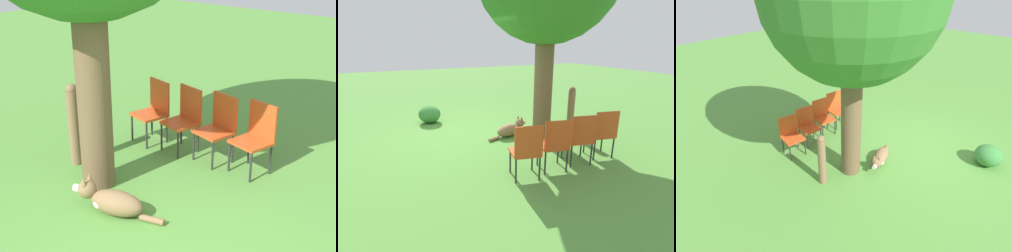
# 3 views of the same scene
# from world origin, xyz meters

# --- Properties ---
(ground_plane) EXTENTS (30.00, 30.00, 0.00)m
(ground_plane) POSITION_xyz_m (0.00, 0.00, 0.00)
(ground_plane) COLOR #56933D
(dog) EXTENTS (0.48, 1.08, 0.41)m
(dog) POSITION_xyz_m (0.38, 0.79, 0.15)
(dog) COLOR olive
(dog) RESTS_ON ground_plane
(fence_post) EXTENTS (0.16, 0.16, 1.12)m
(fence_post) POSITION_xyz_m (0.91, 2.05, 0.57)
(fence_post) COLOR #846647
(fence_post) RESTS_ON ground_plane
(red_chair_0) EXTENTS (0.50, 0.52, 0.92)m
(red_chair_0) POSITION_xyz_m (2.28, 0.13, 0.52)
(red_chair_0) COLOR #D14C1E
(red_chair_0) RESTS_ON ground_plane
(red_chair_1) EXTENTS (0.50, 0.52, 0.92)m
(red_chair_1) POSITION_xyz_m (2.25, 0.68, 0.52)
(red_chair_1) COLOR #D14C1E
(red_chair_1) RESTS_ON ground_plane
(red_chair_2) EXTENTS (0.50, 0.52, 0.92)m
(red_chair_2) POSITION_xyz_m (2.21, 1.23, 0.52)
(red_chair_2) COLOR #D14C1E
(red_chair_2) RESTS_ON ground_plane
(red_chair_3) EXTENTS (0.50, 0.52, 0.92)m
(red_chair_3) POSITION_xyz_m (2.17, 1.79, 0.52)
(red_chair_3) COLOR #D14C1E
(red_chair_3) RESTS_ON ground_plane
(low_shrub) EXTENTS (0.57, 0.57, 0.45)m
(low_shrub) POSITION_xyz_m (-1.43, -0.72, 0.23)
(low_shrub) COLOR #3D843D
(low_shrub) RESTS_ON ground_plane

